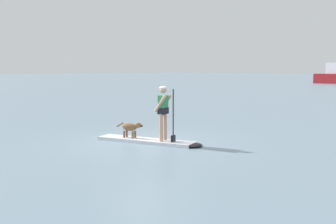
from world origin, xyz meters
The scene contains 4 objects.
ground_plane centered at (0.00, 0.00, 0.00)m, with size 400.00×400.00×0.00m, color gray.
paddleboard centered at (0.22, 0.08, 0.05)m, with size 3.60×1.79×0.10m.
person_paddler centered at (0.62, 0.22, 1.10)m, with size 0.67×0.58×1.71m.
dog centered at (-0.52, -0.18, 0.44)m, with size 0.97×0.42×0.52m.
Camera 1 is at (9.57, -8.18, 2.33)m, focal length 42.49 mm.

